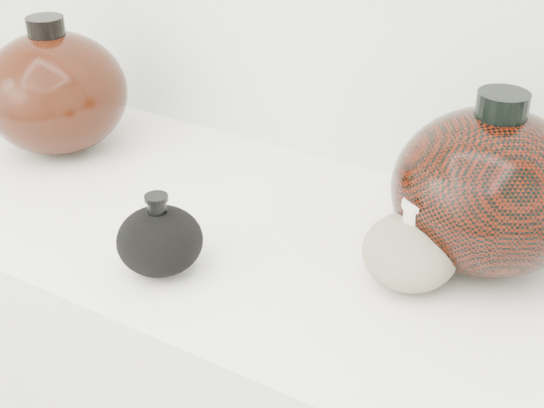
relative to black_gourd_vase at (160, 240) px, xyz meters
The scene contains 4 objects.
black_gourd_vase is the anchor object (origin of this frame).
cream_gourd_vase 0.31m from the black_gourd_vase, 25.74° to the left, with size 0.13×0.13×0.11m.
left_round_pot 0.42m from the black_gourd_vase, 151.97° to the left, with size 0.27×0.27×0.22m.
right_round_pot 0.41m from the black_gourd_vase, 34.30° to the left, with size 0.29×0.29×0.23m.
Camera 1 is at (0.49, 0.21, 1.45)m, focal length 50.00 mm.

